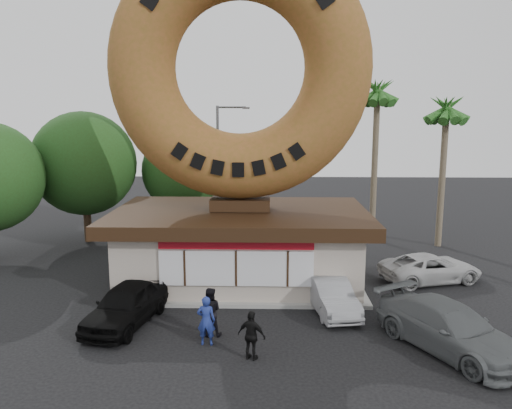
{
  "coord_description": "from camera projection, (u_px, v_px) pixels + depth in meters",
  "views": [
    {
      "loc": [
        1.28,
        -15.62,
        7.4
      ],
      "look_at": [
        0.74,
        4.0,
        3.89
      ],
      "focal_mm": 35.0,
      "sensor_mm": 36.0,
      "label": 1
    }
  ],
  "objects": [
    {
      "name": "ground",
      "position": [
        231.0,
        339.0,
        16.71
      ],
      "size": [
        90.0,
        90.0,
        0.0
      ],
      "primitive_type": "plane",
      "color": "black",
      "rests_on": "ground"
    },
    {
      "name": "donut_shop",
      "position": [
        241.0,
        243.0,
        22.29
      ],
      "size": [
        11.2,
        7.2,
        3.8
      ],
      "color": "#B9AC9E",
      "rests_on": "ground"
    },
    {
      "name": "giant_donut",
      "position": [
        240.0,
        68.0,
        20.97
      ],
      "size": [
        11.12,
        2.84,
        11.12
      ],
      "primitive_type": "torus",
      "rotation": [
        1.57,
        0.0,
        0.0
      ],
      "color": "brown",
      "rests_on": "donut_shop"
    },
    {
      "name": "tree_west",
      "position": [
        84.0,
        164.0,
        28.94
      ],
      "size": [
        6.0,
        6.0,
        7.65
      ],
      "color": "#473321",
      "rests_on": "ground"
    },
    {
      "name": "tree_mid",
      "position": [
        184.0,
        171.0,
        30.87
      ],
      "size": [
        5.2,
        5.2,
        6.63
      ],
      "color": "#473321",
      "rests_on": "ground"
    },
    {
      "name": "palm_near",
      "position": [
        377.0,
        98.0,
        28.8
      ],
      "size": [
        2.6,
        2.6,
        9.75
      ],
      "color": "#726651",
      "rests_on": "ground"
    },
    {
      "name": "palm_far",
      "position": [
        446.0,
        114.0,
        27.4
      ],
      "size": [
        2.6,
        2.6,
        8.75
      ],
      "color": "#726651",
      "rests_on": "ground"
    },
    {
      "name": "street_lamp",
      "position": [
        220.0,
        162.0,
        31.72
      ],
      "size": [
        2.11,
        0.2,
        8.0
      ],
      "color": "#59595E",
      "rests_on": "ground"
    },
    {
      "name": "person_left",
      "position": [
        206.0,
        321.0,
        16.2
      ],
      "size": [
        0.62,
        0.43,
        1.66
      ],
      "primitive_type": "imported",
      "rotation": [
        0.0,
        0.0,
        3.09
      ],
      "color": "navy",
      "rests_on": "ground"
    },
    {
      "name": "person_center",
      "position": [
        210.0,
        312.0,
        16.87
      ],
      "size": [
        0.86,
        0.68,
        1.69
      ],
      "primitive_type": "imported",
      "rotation": [
        0.0,
        0.0,
        3.19
      ],
      "color": "black",
      "rests_on": "ground"
    },
    {
      "name": "person_right",
      "position": [
        252.0,
        336.0,
        15.21
      ],
      "size": [
        0.99,
        0.71,
        1.55
      ],
      "primitive_type": "imported",
      "rotation": [
        0.0,
        0.0,
        2.73
      ],
      "color": "black",
      "rests_on": "ground"
    },
    {
      "name": "car_black",
      "position": [
        126.0,
        305.0,
        17.81
      ],
      "size": [
        2.59,
        4.57,
        1.47
      ],
      "primitive_type": "imported",
      "rotation": [
        0.0,
        0.0,
        -0.21
      ],
      "color": "black",
      "rests_on": "ground"
    },
    {
      "name": "car_silver",
      "position": [
        331.0,
        295.0,
        19.03
      ],
      "size": [
        1.99,
        4.02,
        1.27
      ],
      "primitive_type": "imported",
      "rotation": [
        0.0,
        0.0,
        0.17
      ],
      "color": "gray",
      "rests_on": "ground"
    },
    {
      "name": "car_grey",
      "position": [
        449.0,
        328.0,
        15.82
      ],
      "size": [
        4.43,
        5.55,
        1.51
      ],
      "primitive_type": "imported",
      "rotation": [
        0.0,
        0.0,
        0.52
      ],
      "color": "slate",
      "rests_on": "ground"
    },
    {
      "name": "car_white",
      "position": [
        431.0,
        268.0,
        22.43
      ],
      "size": [
        4.94,
        3.26,
        1.26
      ],
      "primitive_type": "imported",
      "rotation": [
        0.0,
        0.0,
        1.85
      ],
      "color": "#BDBDBD",
      "rests_on": "ground"
    }
  ]
}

